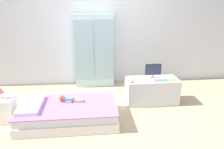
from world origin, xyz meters
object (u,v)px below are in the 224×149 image
object	(u,v)px
rocking_horse_toy	(133,80)
nightstand	(4,109)
doll	(67,99)
book_green	(165,80)
table_lamp	(0,91)
book_purple	(158,80)
tv_stand	(152,91)
bed	(69,113)
book_yellow	(172,80)
tv_monitor	(153,70)
wardrobe	(94,51)

from	to	relation	value
rocking_horse_toy	nightstand	bearing A→B (deg)	-173.09
doll	nightstand	size ratio (longest dim) A/B	1.02
rocking_horse_toy	book_green	world-z (taller)	rocking_horse_toy
table_lamp	book_purple	bearing A→B (deg)	6.73
table_lamp	tv_stand	world-z (taller)	table_lamp
bed	book_yellow	distance (m)	1.90
bed	rocking_horse_toy	bearing A→B (deg)	19.29
doll	table_lamp	bearing A→B (deg)	-179.93
table_lamp	book_purple	distance (m)	2.60
tv_stand	tv_monitor	size ratio (longest dim) A/B	3.21
bed	rocking_horse_toy	size ratio (longest dim) A/B	14.95
table_lamp	book_yellow	xyz separation A→B (m)	(2.85, 0.30, -0.05)
wardrobe	tv_monitor	distance (m)	1.41
wardrobe	book_purple	bearing A→B (deg)	-44.22
tv_stand	rocking_horse_toy	xyz separation A→B (m)	(-0.40, -0.15, 0.28)
tv_monitor	bed	bearing A→B (deg)	-158.42
bed	rocking_horse_toy	world-z (taller)	rocking_horse_toy
bed	wardrobe	xyz separation A→B (m)	(0.45, 1.51, 0.65)
bed	book_green	world-z (taller)	book_green
doll	rocking_horse_toy	xyz separation A→B (m)	(1.12, 0.26, 0.19)
nightstand	wardrobe	distance (m)	2.11
tv_stand	tv_monitor	bearing A→B (deg)	69.02
doll	tv_monitor	bearing A→B (deg)	17.03
bed	book_yellow	world-z (taller)	book_yellow
tv_monitor	rocking_horse_toy	distance (m)	0.49
nightstand	tv_monitor	size ratio (longest dim) A/B	1.30
table_lamp	rocking_horse_toy	bearing A→B (deg)	6.91
wardrobe	table_lamp	bearing A→B (deg)	-136.93
tv_stand	tv_monitor	world-z (taller)	tv_monitor
bed	book_yellow	size ratio (longest dim) A/B	10.69
table_lamp	tv_monitor	distance (m)	2.59
nightstand	wardrobe	size ratio (longest dim) A/B	0.25
tv_monitor	rocking_horse_toy	world-z (taller)	tv_monitor
bed	tv_monitor	distance (m)	1.70
doll	rocking_horse_toy	world-z (taller)	rocking_horse_toy
bed	doll	xyz separation A→B (m)	(-0.03, 0.13, 0.18)
table_lamp	tv_stand	size ratio (longest dim) A/B	0.20
doll	nightstand	bearing A→B (deg)	-179.93
nightstand	book_purple	distance (m)	2.62
wardrobe	tv_stand	xyz separation A→B (m)	(1.04, -0.98, -0.55)
rocking_horse_toy	book_purple	bearing A→B (deg)	5.91
nightstand	tv_stand	xyz separation A→B (m)	(2.51, 0.40, 0.04)
tv_stand	bed	bearing A→B (deg)	-160.50
wardrobe	book_yellow	world-z (taller)	wardrobe
bed	tv_monitor	world-z (taller)	tv_monitor
tv_monitor	doll	bearing A→B (deg)	-162.97
bed	tv_monitor	size ratio (longest dim) A/B	5.14
doll	book_green	world-z (taller)	book_green
tv_stand	book_purple	bearing A→B (deg)	-53.69
doll	book_yellow	world-z (taller)	book_yellow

